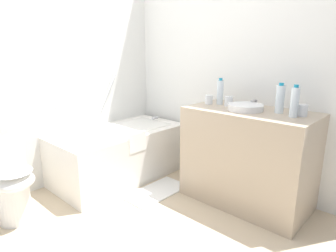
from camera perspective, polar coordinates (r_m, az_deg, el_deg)
ground_plane at (r=2.37m, az=-11.06°, el=-21.62°), size 4.09×4.09×0.00m
wall_back_tiled at (r=3.09m, az=-27.09°, el=10.68°), size 3.49×0.10×2.52m
wall_right_mirror at (r=3.11m, az=12.55°, el=11.92°), size 0.10×2.92×2.52m
bathtub at (r=3.28m, az=-9.59°, el=-5.05°), size 1.45×0.75×1.12m
toilet at (r=2.75m, az=-28.99°, el=-9.55°), size 0.37×0.50×0.70m
vanity_counter at (r=2.76m, az=15.47°, el=-5.98°), size 0.61×1.12×0.89m
sink_basin at (r=2.62m, az=15.10°, el=3.62°), size 0.31×0.31×0.05m
sink_faucet at (r=2.78m, az=16.91°, el=4.24°), size 0.11×0.15×0.08m
water_bottle_0 at (r=2.46m, az=23.82°, el=4.39°), size 0.06×0.06×0.26m
water_bottle_1 at (r=2.85m, az=10.31°, el=6.63°), size 0.06×0.06×0.25m
water_bottle_2 at (r=2.58m, az=21.35°, el=5.02°), size 0.07×0.07×0.25m
drinking_glass_0 at (r=2.85m, az=8.10°, el=5.22°), size 0.08×0.08×0.09m
drinking_glass_1 at (r=2.79m, az=11.94°, el=4.86°), size 0.08×0.08×0.09m
drinking_glass_2 at (r=2.53m, az=25.13°, el=2.81°), size 0.08×0.08×0.09m
bath_mat at (r=3.00m, az=-2.30°, el=-12.87°), size 0.66×0.33×0.01m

